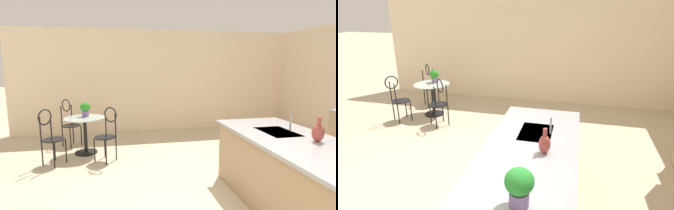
% 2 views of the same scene
% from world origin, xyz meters
% --- Properties ---
extents(ground_plane, '(40.00, 40.00, 0.00)m').
position_xyz_m(ground_plane, '(0.00, 0.00, 0.00)').
color(ground_plane, beige).
extents(wall_left_window, '(0.12, 7.80, 2.70)m').
position_xyz_m(wall_left_window, '(-4.26, 0.00, 1.35)').
color(wall_left_window, beige).
rests_on(wall_left_window, ground).
extents(kitchen_island, '(2.80, 1.06, 0.92)m').
position_xyz_m(kitchen_island, '(0.30, 0.85, 0.46)').
color(kitchen_island, tan).
rests_on(kitchen_island, ground).
extents(bistro_table, '(0.80, 0.80, 0.74)m').
position_xyz_m(bistro_table, '(-2.59, -1.88, 0.45)').
color(bistro_table, black).
rests_on(bistro_table, ground).
extents(chair_near_window, '(0.54, 0.54, 1.04)m').
position_xyz_m(chair_near_window, '(-3.20, -2.28, 0.57)').
color(chair_near_window, black).
rests_on(chair_near_window, ground).
extents(chair_by_island, '(0.53, 0.53, 1.04)m').
position_xyz_m(chair_by_island, '(-2.03, -1.42, 0.57)').
color(chair_by_island, black).
rests_on(chair_by_island, ground).
extents(chair_toward_desk, '(0.53, 0.53, 1.04)m').
position_xyz_m(chair_toward_desk, '(-2.04, -2.40, 0.57)').
color(chair_toward_desk, black).
rests_on(chair_toward_desk, ground).
extents(sink_faucet, '(0.02, 0.02, 0.22)m').
position_xyz_m(sink_faucet, '(-0.25, 1.03, 1.03)').
color(sink_faucet, '#B2B5BA').
rests_on(sink_faucet, kitchen_island).
extents(potted_plant_on_table, '(0.20, 0.20, 0.29)m').
position_xyz_m(potted_plant_on_table, '(-2.73, -1.87, 0.90)').
color(potted_plant_on_table, '#7A669E').
rests_on(potted_plant_on_table, bistro_table).
extents(potted_plant_counter_far, '(0.24, 0.24, 0.33)m').
position_xyz_m(potted_plant_counter_far, '(1.15, 0.93, 1.11)').
color(potted_plant_counter_far, '#7A669E').
rests_on(potted_plant_counter_far, kitchen_island).
extents(vase_on_counter, '(0.13, 0.13, 0.29)m').
position_xyz_m(vase_on_counter, '(0.25, 1.02, 1.03)').
color(vase_on_counter, '#993D38').
rests_on(vase_on_counter, kitchen_island).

